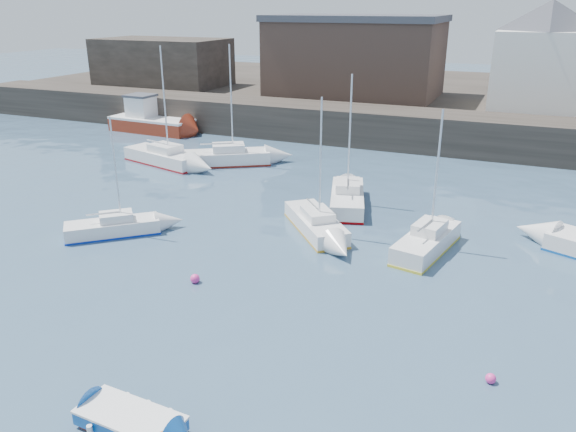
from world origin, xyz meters
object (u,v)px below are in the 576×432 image
at_px(sailboat_e, 163,157).
at_px(sailboat_b, 316,223).
at_px(buoy_near, 195,283).
at_px(blue_dinghy, 131,421).
at_px(fishing_boat, 150,120).
at_px(buoy_mid, 490,383).
at_px(sailboat_c, 427,241).
at_px(sailboat_f, 347,198).
at_px(buoy_far, 311,224).
at_px(sailboat_a, 113,227).
at_px(sailboat_h, 225,157).

bearing_deg(sailboat_e, sailboat_b, -27.85).
bearing_deg(buoy_near, blue_dinghy, -69.52).
bearing_deg(fishing_boat, buoy_mid, -39.67).
bearing_deg(sailboat_c, buoy_mid, -68.54).
height_order(sailboat_b, sailboat_c, sailboat_b).
bearing_deg(blue_dinghy, buoy_near, 110.48).
xyz_separation_m(sailboat_f, buoy_far, (-0.95, -3.55, -0.54)).
distance_m(sailboat_b, buoy_mid, 13.80).
bearing_deg(sailboat_a, sailboat_f, 42.27).
bearing_deg(sailboat_e, fishing_boat, 130.31).
relative_size(sailboat_e, buoy_far, 21.88).
bearing_deg(fishing_boat, sailboat_b, -36.85).
bearing_deg(buoy_far, sailboat_e, 153.86).
xyz_separation_m(sailboat_b, sailboat_e, (-15.30, 8.09, 0.10)).
distance_m(sailboat_c, sailboat_e, 22.84).
height_order(sailboat_f, buoy_mid, sailboat_f).
bearing_deg(sailboat_f, sailboat_a, -137.73).
bearing_deg(sailboat_h, sailboat_e, -158.37).
bearing_deg(fishing_boat, sailboat_a, -58.34).
relative_size(sailboat_c, buoy_mid, 20.14).
height_order(fishing_boat, buoy_far, fishing_boat).
relative_size(sailboat_c, buoy_far, 17.44).
xyz_separation_m(blue_dinghy, sailboat_a, (-10.02, 11.49, 0.10)).
bearing_deg(buoy_far, buoy_near, -104.38).
distance_m(fishing_boat, sailboat_f, 26.88).
bearing_deg(fishing_boat, blue_dinghy, -54.85).
bearing_deg(sailboat_a, buoy_far, 31.46).
distance_m(buoy_mid, buoy_far, 14.82).
bearing_deg(sailboat_f, buoy_near, -104.57).
bearing_deg(sailboat_e, sailboat_a, -65.88).
bearing_deg(fishing_boat, sailboat_h, -31.75).
xyz_separation_m(fishing_boat, sailboat_f, (23.55, -12.96, -0.52)).
distance_m(blue_dinghy, buoy_mid, 11.18).
bearing_deg(fishing_boat, sailboat_f, -28.83).
height_order(sailboat_a, buoy_mid, sailboat_a).
bearing_deg(buoy_far, fishing_boat, 143.85).
bearing_deg(sailboat_f, sailboat_c, -40.67).
relative_size(sailboat_e, sailboat_f, 1.12).
xyz_separation_m(blue_dinghy, sailboat_c, (5.50, 15.79, 0.19)).
relative_size(blue_dinghy, buoy_near, 7.74).
distance_m(sailboat_c, sailboat_h, 19.70).
relative_size(sailboat_a, buoy_far, 15.71).
xyz_separation_m(fishing_boat, sailboat_h, (12.22, -7.56, -0.49)).
distance_m(sailboat_c, buoy_far, 6.63).
relative_size(sailboat_h, buoy_mid, 25.48).
height_order(sailboat_a, sailboat_f, sailboat_f).
bearing_deg(buoy_near, sailboat_c, 39.98).
distance_m(sailboat_c, buoy_mid, 10.22).
distance_m(blue_dinghy, sailboat_e, 28.88).
relative_size(fishing_boat, buoy_near, 20.28).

